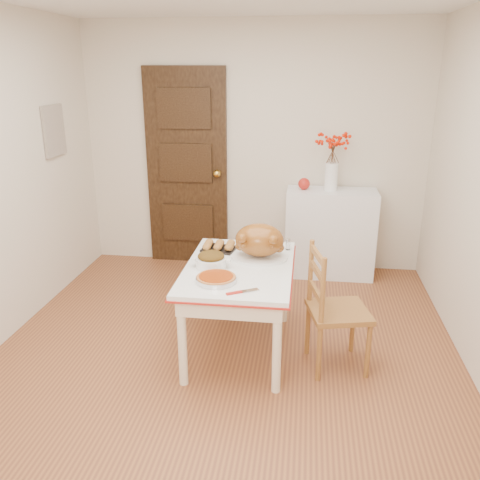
# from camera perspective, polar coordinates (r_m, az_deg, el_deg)

# --- Properties ---
(floor) EXTENTS (3.50, 4.00, 0.00)m
(floor) POSITION_cam_1_polar(r_m,az_deg,el_deg) (3.77, -1.99, -13.73)
(floor) COLOR brown
(floor) RESTS_ON ground
(wall_back) EXTENTS (3.50, 0.00, 2.50)m
(wall_back) POSITION_cam_1_polar(r_m,az_deg,el_deg) (5.21, 1.55, 10.37)
(wall_back) COLOR beige
(wall_back) RESTS_ON ground
(wall_front) EXTENTS (3.50, 0.00, 2.50)m
(wall_front) POSITION_cam_1_polar(r_m,az_deg,el_deg) (1.48, -15.92, -14.30)
(wall_front) COLOR beige
(wall_front) RESTS_ON ground
(door_back) EXTENTS (0.85, 0.06, 2.06)m
(door_back) POSITION_cam_1_polar(r_m,az_deg,el_deg) (5.34, -6.08, 8.08)
(door_back) COLOR black
(door_back) RESTS_ON ground
(photo_board) EXTENTS (0.03, 0.35, 0.45)m
(photo_board) POSITION_cam_1_polar(r_m,az_deg,el_deg) (4.91, -20.47, 11.61)
(photo_board) COLOR #AFA68E
(photo_board) RESTS_ON ground
(sideboard) EXTENTS (0.89, 0.40, 0.89)m
(sideboard) POSITION_cam_1_polar(r_m,az_deg,el_deg) (5.16, 10.21, 0.78)
(sideboard) COLOR white
(sideboard) RESTS_ON floor
(kitchen_table) EXTENTS (0.79, 1.15, 0.69)m
(kitchen_table) POSITION_cam_1_polar(r_m,az_deg,el_deg) (3.76, -0.10, -7.80)
(kitchen_table) COLOR white
(kitchen_table) RESTS_ON floor
(chair_oak) EXTENTS (0.48, 0.48, 0.90)m
(chair_oak) POSITION_cam_1_polar(r_m,az_deg,el_deg) (3.58, 11.22, -7.69)
(chair_oak) COLOR #945D2B
(chair_oak) RESTS_ON floor
(berry_vase) EXTENTS (0.29, 0.29, 0.57)m
(berry_vase) POSITION_cam_1_polar(r_m,az_deg,el_deg) (4.98, 10.47, 8.76)
(berry_vase) COLOR white
(berry_vase) RESTS_ON sideboard
(apple) EXTENTS (0.12, 0.12, 0.12)m
(apple) POSITION_cam_1_polar(r_m,az_deg,el_deg) (5.02, 7.32, 6.38)
(apple) COLOR #B31F16
(apple) RESTS_ON sideboard
(turkey_platter) EXTENTS (0.48, 0.41, 0.27)m
(turkey_platter) POSITION_cam_1_polar(r_m,az_deg,el_deg) (3.70, 2.24, -0.21)
(turkey_platter) COLOR brown
(turkey_platter) RESTS_ON kitchen_table
(pumpkin_pie) EXTENTS (0.31, 0.31, 0.06)m
(pumpkin_pie) POSITION_cam_1_polar(r_m,az_deg,el_deg) (3.35, -2.74, -4.33)
(pumpkin_pie) COLOR #903009
(pumpkin_pie) RESTS_ON kitchen_table
(stuffing_dish) EXTENTS (0.32, 0.28, 0.11)m
(stuffing_dish) POSITION_cam_1_polar(r_m,az_deg,el_deg) (3.58, -3.32, -2.28)
(stuffing_dish) COLOR #58380D
(stuffing_dish) RESTS_ON kitchen_table
(rolls_tray) EXTENTS (0.28, 0.24, 0.07)m
(rolls_tray) POSITION_cam_1_polar(r_m,az_deg,el_deg) (3.92, -2.41, -0.66)
(rolls_tray) COLOR #B2692D
(rolls_tray) RESTS_ON kitchen_table
(pie_server) EXTENTS (0.22, 0.16, 0.01)m
(pie_server) POSITION_cam_1_polar(r_m,az_deg,el_deg) (3.20, 0.28, -5.89)
(pie_server) COLOR silver
(pie_server) RESTS_ON kitchen_table
(carving_knife) EXTENTS (0.24, 0.12, 0.01)m
(carving_knife) POSITION_cam_1_polar(r_m,az_deg,el_deg) (3.45, -2.34, -3.97)
(carving_knife) COLOR silver
(carving_knife) RESTS_ON kitchen_table
(drinking_glass) EXTENTS (0.06, 0.06, 0.10)m
(drinking_glass) POSITION_cam_1_polar(r_m,az_deg,el_deg) (4.04, 1.68, 0.23)
(drinking_glass) COLOR white
(drinking_glass) RESTS_ON kitchen_table
(shaker_pair) EXTENTS (0.10, 0.06, 0.09)m
(shaker_pair) POSITION_cam_1_polar(r_m,az_deg,el_deg) (3.93, 5.11, -0.46)
(shaker_pair) COLOR white
(shaker_pair) RESTS_ON kitchen_table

